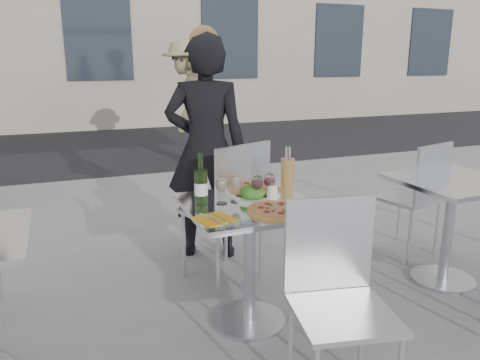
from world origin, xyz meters
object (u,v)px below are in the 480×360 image
object	(u,v)px
pedestrian_b	(188,103)
woman_diner	(206,149)
napkin_left	(215,219)
side_table_right	(451,209)
pizza_near	(277,210)
salad_plate	(253,194)
napkin_right	(311,209)
main_table	(249,238)
chair_near	(336,285)
sugar_shaker	(272,191)
wineglass_white_b	(235,183)
chair_far	(231,202)
carafe	(287,175)
wineglass_white_a	(222,185)
wineglass_red_b	(270,181)
wine_bottle	(201,185)
side_chair_rfar	(418,190)
pizza_far	(254,189)
wineglass_red_a	(257,183)

from	to	relation	value
pedestrian_b	woman_diner	bearing A→B (deg)	8.32
napkin_left	side_table_right	bearing A→B (deg)	-9.67
side_table_right	pizza_near	xyz separation A→B (m)	(-1.42, -0.20, 0.22)
salad_plate	napkin_right	xyz separation A→B (m)	(0.23, -0.28, -0.03)
main_table	woman_diner	world-z (taller)	woman_diner
chair_near	salad_plate	world-z (taller)	chair_near
sugar_shaker	wineglass_white_b	size ratio (longest dim) A/B	0.68
chair_far	carafe	xyz separation A→B (m)	(0.19, -0.44, 0.27)
pizza_near	wineglass_white_b	distance (m)	0.31
napkin_left	napkin_right	bearing A→B (deg)	-19.53
chair_far	wineglass_white_a	bearing A→B (deg)	44.00
side_table_right	chair_near	distance (m)	1.53
sugar_shaker	wineglass_white_a	bearing A→B (deg)	174.15
pizza_near	wineglass_white_b	size ratio (longest dim) A/B	2.01
wineglass_red_b	napkin_right	distance (m)	0.30
woman_diner	wine_bottle	size ratio (longest dim) A/B	5.86
salad_plate	napkin_left	world-z (taller)	salad_plate
sugar_shaker	wineglass_white_a	xyz separation A→B (m)	(-0.30, 0.03, 0.06)
main_table	carafe	world-z (taller)	carafe
chair_near	wine_bottle	size ratio (longest dim) A/B	3.16
napkin_right	wineglass_white_a	bearing A→B (deg)	164.07
wineglass_red_b	napkin_left	size ratio (longest dim) A/B	0.71
main_table	wineglass_white_a	xyz separation A→B (m)	(-0.15, 0.05, 0.32)
salad_plate	pizza_near	bearing A→B (deg)	-81.88
wine_bottle	napkin_right	xyz separation A→B (m)	(0.53, -0.31, -0.11)
side_chair_rfar	woman_diner	bearing A→B (deg)	-37.27
pizza_near	salad_plate	distance (m)	0.26
side_table_right	chair_far	xyz separation A→B (m)	(-1.42, 0.53, 0.06)
salad_plate	wineglass_red_b	bearing A→B (deg)	-20.23
pizza_near	napkin_left	size ratio (longest dim) A/B	1.42
pizza_far	wine_bottle	xyz separation A→B (m)	(-0.37, -0.13, 0.10)
chair_near	sugar_shaker	distance (m)	0.76
chair_near	pedestrian_b	xyz separation A→B (m)	(0.68, 5.05, 0.37)
pizza_near	side_chair_rfar	bearing A→B (deg)	22.39
side_table_right	wineglass_white_b	bearing A→B (deg)	177.84
woman_diner	salad_plate	size ratio (longest dim) A/B	7.86
pizza_near	sugar_shaker	xyz separation A→B (m)	(0.07, 0.22, 0.04)
side_chair_rfar	wineglass_white_b	distance (m)	1.73
pizza_far	wineglass_white_b	xyz separation A→B (m)	(-0.18, -0.16, 0.09)
wineglass_red_a	napkin_right	size ratio (longest dim) A/B	0.70
salad_plate	wineglass_white_b	xyz separation A→B (m)	(-0.11, -0.00, 0.07)
main_table	wine_bottle	bearing A→B (deg)	161.94
chair_far	wineglass_white_a	xyz separation A→B (m)	(-0.23, -0.47, 0.26)
pizza_near	wineglass_white_b	xyz separation A→B (m)	(-0.14, 0.25, 0.10)
pedestrian_b	napkin_left	world-z (taller)	pedestrian_b
wineglass_white_a	wineglass_red_a	distance (m)	0.20
side_table_right	wine_bottle	world-z (taller)	wine_bottle
side_chair_rfar	sugar_shaker	size ratio (longest dim) A/B	8.66
main_table	carafe	distance (m)	0.44
chair_far	wine_bottle	bearing A→B (deg)	32.37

